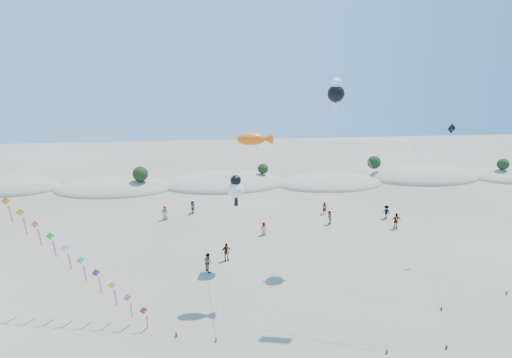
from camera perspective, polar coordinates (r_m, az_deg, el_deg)
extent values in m
ellipsoid|color=gray|center=(72.75, -30.40, -1.16)|extent=(16.00, 8.80, 3.60)
ellipsoid|color=#193312|center=(72.50, -30.51, -0.41)|extent=(12.80, 5.76, 0.64)
ellipsoid|color=gray|center=(66.25, -18.25, -1.23)|extent=(17.60, 9.68, 3.00)
ellipsoid|color=#193312|center=(66.02, -18.32, -0.55)|extent=(14.08, 6.34, 0.70)
ellipsoid|color=gray|center=(65.27, -4.30, -0.68)|extent=(19.00, 10.45, 3.40)
ellipsoid|color=#193312|center=(65.00, -4.32, 0.10)|extent=(15.20, 6.84, 0.76)
ellipsoid|color=gray|center=(66.20, 9.71, -0.63)|extent=(16.40, 9.02, 2.80)
ellipsoid|color=#193312|center=(65.98, 9.75, 0.01)|extent=(13.12, 5.90, 0.66)
ellipsoid|color=gray|center=(73.57, 21.46, 0.18)|extent=(18.00, 9.90, 3.80)
ellipsoid|color=#193312|center=(73.30, 21.54, 0.96)|extent=(14.40, 6.48, 0.72)
sphere|color=black|center=(63.65, -15.16, 0.66)|extent=(2.20, 2.20, 2.20)
sphere|color=black|center=(65.13, 0.94, 1.38)|extent=(1.60, 1.60, 1.60)
sphere|color=black|center=(70.68, 15.47, 2.15)|extent=(2.10, 2.10, 2.10)
sphere|color=black|center=(77.92, 30.06, 1.72)|extent=(1.80, 1.80, 1.80)
cube|color=#3F2D1E|center=(32.51, -10.59, -19.71)|extent=(0.12, 0.12, 0.35)
cube|color=red|center=(32.92, -14.77, -16.59)|extent=(1.14, 0.45, 1.20)
cube|color=#FF6B89|center=(33.54, -14.30, -18.13)|extent=(0.19, 0.45, 1.55)
cube|color=#FB4F9E|center=(33.17, -16.77, -14.91)|extent=(1.14, 0.45, 1.20)
cube|color=#FF6B89|center=(33.76, -16.29, -16.48)|extent=(0.19, 0.45, 1.55)
cube|color=yellow|center=(33.50, -18.71, -13.25)|extent=(1.14, 0.45, 1.20)
cube|color=#FF6B89|center=(34.04, -18.21, -14.83)|extent=(0.19, 0.45, 1.55)
cube|color=#422596|center=(33.88, -20.58, -11.60)|extent=(1.14, 0.45, 1.20)
cube|color=#FF6B89|center=(34.39, -20.07, -13.20)|extent=(0.19, 0.45, 1.55)
cube|color=#1AC6B2|center=(34.32, -22.38, -9.99)|extent=(1.14, 0.45, 1.20)
cube|color=#FF6B89|center=(34.79, -21.87, -11.59)|extent=(0.19, 0.45, 1.55)
cube|color=white|center=(34.82, -24.12, -8.40)|extent=(1.14, 0.45, 1.20)
cube|color=#FF6B89|center=(35.26, -23.60, -10.00)|extent=(0.19, 0.45, 1.55)
cube|color=green|center=(35.38, -25.79, -6.86)|extent=(1.14, 0.45, 1.20)
cube|color=#FF6B89|center=(35.78, -25.27, -8.46)|extent=(0.19, 0.45, 1.55)
cube|color=orange|center=(36.00, -27.39, -5.37)|extent=(1.14, 0.45, 1.20)
cube|color=#FF6B89|center=(36.36, -26.87, -6.95)|extent=(0.19, 0.45, 1.55)
cube|color=#A3D619|center=(36.66, -28.94, -3.92)|extent=(1.14, 0.45, 1.20)
cube|color=#FF6B89|center=(36.99, -28.41, -5.49)|extent=(0.19, 0.45, 1.55)
cube|color=orange|center=(37.37, -30.42, -2.52)|extent=(1.14, 0.45, 1.20)
cube|color=#FF6B89|center=(37.67, -29.90, -4.08)|extent=(0.19, 0.45, 1.55)
cube|color=#3F2D1E|center=(31.85, 17.04, -21.14)|extent=(0.10, 0.10, 0.30)
cylinder|color=silver|center=(31.25, 7.73, -7.86)|extent=(8.24, 9.34, 12.86)
ellipsoid|color=#FF610D|center=(33.06, -0.66, 5.35)|extent=(2.20, 0.97, 0.97)
cone|color=#FF610D|center=(33.19, 1.47, 5.39)|extent=(0.88, 0.88, 0.88)
cube|color=#3F2D1E|center=(31.73, -5.37, -20.55)|extent=(0.10, 0.10, 0.30)
cylinder|color=silver|center=(34.71, -3.87, -10.17)|extent=(2.10, 11.36, 7.37)
sphere|color=white|center=(38.61, -2.71, -1.44)|extent=(1.47, 1.47, 1.47)
sphere|color=black|center=(38.34, -2.73, -0.19)|extent=(0.98, 0.98, 0.98)
cube|color=black|center=(38.97, -2.69, -3.03)|extent=(0.35, 0.18, 0.80)
cube|color=#3F2D1E|center=(37.52, 23.48, -15.59)|extent=(0.10, 0.10, 0.30)
cylinder|color=silver|center=(37.27, 16.80, -2.00)|extent=(6.30, 10.50, 15.72)
sphere|color=black|center=(39.53, 10.60, 11.11)|extent=(1.53, 1.53, 1.53)
sphere|color=white|center=(39.46, 10.67, 12.43)|extent=(1.00, 1.00, 1.00)
cube|color=white|center=(39.65, 10.51, 9.43)|extent=(0.35, 0.18, 0.80)
cube|color=white|center=(39.35, 9.60, 11.13)|extent=(0.60, 0.15, 0.25)
cube|color=white|center=(39.73, 11.59, 11.08)|extent=(0.60, 0.15, 0.25)
cube|color=#3F2D1E|center=(33.56, 24.05, -19.78)|extent=(0.10, 0.10, 0.30)
cylinder|color=silver|center=(31.90, 20.73, 2.18)|extent=(2.31, 9.30, 23.86)
cube|color=#3F2D1E|center=(42.06, 30.42, -12.95)|extent=(0.10, 0.10, 0.30)
cylinder|color=silver|center=(42.49, 27.42, -3.27)|extent=(1.63, 8.63, 12.43)
cube|color=black|center=(44.18, 24.64, 6.13)|extent=(0.95, 0.28, 0.97)
imported|color=slate|center=(39.86, -6.41, -10.97)|extent=(1.02, 1.10, 1.82)
imported|color=slate|center=(47.06, 1.02, -6.63)|extent=(0.79, 0.57, 1.49)
imported|color=slate|center=(41.62, -3.99, -9.68)|extent=(1.12, 0.65, 1.80)
imported|color=slate|center=(53.69, 9.11, -3.82)|extent=(0.68, 0.65, 1.56)
imported|color=slate|center=(50.53, 9.72, -5.12)|extent=(0.77, 0.91, 1.64)
imported|color=slate|center=(52.32, -12.05, -4.45)|extent=(0.84, 0.56, 1.70)
imported|color=slate|center=(51.20, 18.19, -5.31)|extent=(1.11, 0.52, 1.85)
imported|color=slate|center=(53.88, 16.96, -4.22)|extent=(1.13, 1.23, 1.65)
imported|color=slate|center=(53.74, -8.43, -3.74)|extent=(0.48, 1.49, 1.61)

